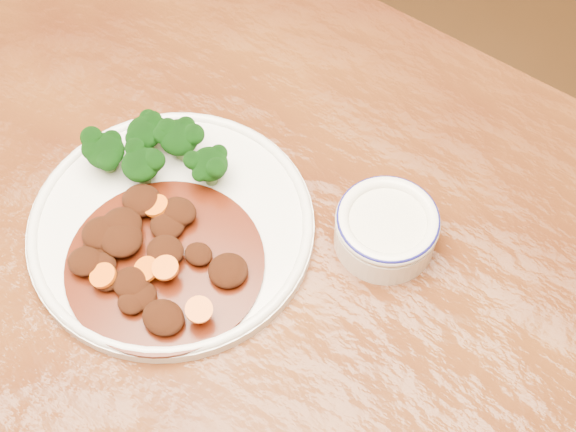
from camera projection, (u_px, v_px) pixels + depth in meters
The scene contains 5 objects.
dining_table at pixel (197, 293), 0.92m from camera, with size 1.57×1.02×0.75m.
dinner_plate at pixel (171, 225), 0.86m from camera, with size 0.31×0.31×0.02m.
broccoli_florets at pixel (155, 150), 0.87m from camera, with size 0.15×0.10×0.05m.
mince_stew at pixel (150, 251), 0.83m from camera, with size 0.21×0.21×0.03m.
dip_bowl at pixel (386, 228), 0.84m from camera, with size 0.11×0.11×0.05m.
Camera 1 is at (0.31, -0.30, 1.49)m, focal length 50.00 mm.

